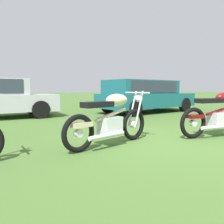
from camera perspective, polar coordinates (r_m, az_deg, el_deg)
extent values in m
plane|color=#476B2D|center=(4.92, 13.65, -6.87)|extent=(120.00, 120.00, 0.00)
torus|color=black|center=(4.81, 5.38, -3.09)|extent=(0.65, 0.26, 0.65)
torus|color=black|center=(3.89, -8.29, -5.25)|extent=(0.65, 0.26, 0.65)
cylinder|color=silver|center=(4.81, 5.38, -3.09)|extent=(0.16, 0.13, 0.14)
cylinder|color=silver|center=(3.89, -8.29, -5.25)|extent=(0.16, 0.13, 0.14)
cylinder|color=silver|center=(4.87, 5.08, 0.92)|extent=(0.27, 0.11, 0.73)
cylinder|color=silver|center=(4.76, 6.70, 0.78)|extent=(0.27, 0.11, 0.73)
cube|color=silver|center=(4.32, -0.53, -3.32)|extent=(0.46, 0.39, 0.32)
cylinder|color=beige|center=(4.31, -0.24, -0.65)|extent=(0.75, 0.26, 0.22)
ellipsoid|color=beige|center=(4.40, 1.19, 2.96)|extent=(0.57, 0.39, 0.24)
cube|color=black|center=(4.08, -3.62, 1.88)|extent=(0.64, 0.39, 0.10)
cube|color=beige|center=(3.90, -7.60, -3.12)|extent=(0.39, 0.27, 0.08)
cylinder|color=silver|center=(4.83, 6.23, 4.76)|extent=(0.20, 0.63, 0.03)
sphere|color=silver|center=(4.88, 6.67, 3.35)|extent=(0.20, 0.20, 0.16)
cylinder|color=silver|center=(4.08, -1.26, -5.85)|extent=(0.79, 0.29, 0.08)
torus|color=black|center=(5.21, 19.43, -2.58)|extent=(0.68, 0.16, 0.67)
cylinder|color=silver|center=(5.21, 19.43, -2.58)|extent=(0.15, 0.11, 0.14)
cube|color=silver|center=(5.70, 24.78, -1.64)|extent=(0.43, 0.34, 0.32)
cylinder|color=maroon|center=(5.70, 25.07, 0.37)|extent=(0.76, 0.14, 0.22)
cube|color=black|center=(5.45, 22.82, 2.61)|extent=(0.62, 0.30, 0.10)
cube|color=maroon|center=(5.23, 19.97, -1.02)|extent=(0.38, 0.22, 0.08)
cylinder|color=silver|center=(5.45, 24.38, -3.42)|extent=(0.80, 0.16, 0.08)
cylinder|color=black|center=(10.29, -19.34, 1.31)|extent=(0.65, 0.24, 0.64)
cylinder|color=black|center=(8.64, -17.24, 0.58)|extent=(0.65, 0.24, 0.64)
cube|color=#19606B|center=(10.58, 8.77, 2.92)|extent=(4.82, 2.54, 0.60)
cube|color=#19606B|center=(10.29, 7.26, 6.10)|extent=(3.43, 2.15, 0.60)
cube|color=#2D3842|center=(10.29, 7.27, 6.21)|extent=(2.96, 2.11, 0.48)
cylinder|color=black|center=(12.35, 11.01, 2.21)|extent=(0.67, 0.32, 0.64)
cylinder|color=black|center=(11.28, 17.56, 1.72)|extent=(0.67, 0.32, 0.64)
cylinder|color=black|center=(10.20, -1.01, 1.59)|extent=(0.67, 0.32, 0.64)
cylinder|color=black|center=(8.87, 5.61, 0.94)|extent=(0.67, 0.32, 0.64)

